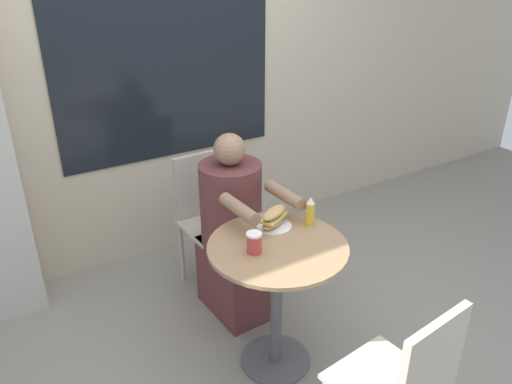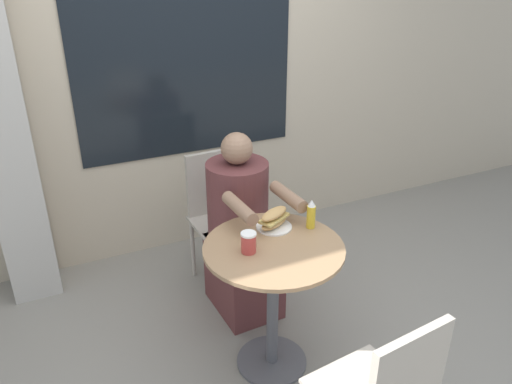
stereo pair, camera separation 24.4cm
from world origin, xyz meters
name	(u,v)px [view 1 (the left image)]	position (x,y,z in m)	size (l,w,h in m)	color
ground_plane	(275,361)	(0.00, 0.00, 0.00)	(8.00, 8.00, 0.00)	gray
storefront_wall	(155,54)	(0.00, 1.45, 1.40)	(8.00, 0.09, 2.80)	#B7A88E
cafe_table	(277,279)	(0.00, 0.00, 0.53)	(0.68, 0.68, 0.73)	#997551
diner_chair	(207,209)	(0.05, 0.88, 0.52)	(0.40, 0.40, 0.87)	#ADA393
seated_diner	(235,238)	(0.06, 0.53, 0.48)	(0.38, 0.65, 1.11)	brown
empty_chair_across	(407,382)	(0.06, -0.79, 0.52)	(0.42, 0.42, 0.87)	#ADA393
sandwich_on_plate	(274,219)	(0.08, 0.16, 0.78)	(0.20, 0.18, 0.10)	white
drink_cup	(254,243)	(-0.13, 0.01, 0.78)	(0.07, 0.07, 0.10)	#B73D38
condiment_bottle	(310,211)	(0.25, 0.08, 0.81)	(0.04, 0.04, 0.16)	gold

